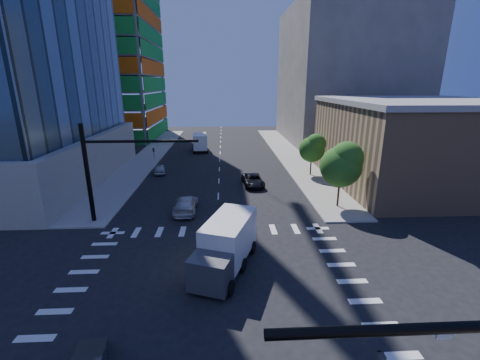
{
  "coord_description": "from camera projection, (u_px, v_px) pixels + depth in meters",
  "views": [
    {
      "loc": [
        0.74,
        -16.76,
        12.42
      ],
      "look_at": [
        2.0,
        8.0,
        4.93
      ],
      "focal_mm": 24.0,
      "sensor_mm": 36.0,
      "label": 1
    }
  ],
  "objects": [
    {
      "name": "ground",
      "position": [
        214.0,
        295.0,
        19.58
      ],
      "size": [
        160.0,
        160.0,
        0.0
      ],
      "primitive_type": "plane",
      "color": "black",
      "rests_on": "ground"
    },
    {
      "name": "road_markings",
      "position": [
        214.0,
        295.0,
        19.58
      ],
      "size": [
        20.0,
        20.0,
        0.01
      ],
      "primitive_type": "cube",
      "color": "silver",
      "rests_on": "ground"
    },
    {
      "name": "sidewalk_ne",
      "position": [
        289.0,
        154.0,
        58.41
      ],
      "size": [
        5.0,
        60.0,
        0.15
      ],
      "primitive_type": "cube",
      "color": "gray",
      "rests_on": "ground"
    },
    {
      "name": "sidewalk_nw",
      "position": [
        150.0,
        155.0,
        57.19
      ],
      "size": [
        5.0,
        60.0,
        0.15
      ],
      "primitive_type": "cube",
      "color": "gray",
      "rests_on": "ground"
    },
    {
      "name": "construction_building",
      "position": [
        94.0,
        25.0,
        70.34
      ],
      "size": [
        25.16,
        34.5,
        70.6
      ],
      "color": "gray",
      "rests_on": "ground"
    },
    {
      "name": "commercial_building",
      "position": [
        417.0,
        142.0,
        40.29
      ],
      "size": [
        20.5,
        22.5,
        10.6
      ],
      "color": "#987B58",
      "rests_on": "ground"
    },
    {
      "name": "bg_building_ne",
      "position": [
        344.0,
        76.0,
        69.42
      ],
      "size": [
        24.0,
        30.0,
        28.0
      ],
      "primitive_type": "cube",
      "color": "#625C58",
      "rests_on": "ground"
    },
    {
      "name": "signal_mast_nw",
      "position": [
        104.0,
        165.0,
        28.5
      ],
      "size": [
        10.2,
        0.4,
        9.0
      ],
      "color": "black",
      "rests_on": "sidewalk_nw"
    },
    {
      "name": "tree_south",
      "position": [
        343.0,
        164.0,
        32.13
      ],
      "size": [
        4.16,
        4.16,
        6.82
      ],
      "color": "#382316",
      "rests_on": "sidewalk_ne"
    },
    {
      "name": "tree_north",
      "position": [
        313.0,
        148.0,
        43.82
      ],
      "size": [
        3.54,
        3.52,
        5.78
      ],
      "color": "#382316",
      "rests_on": "sidewalk_ne"
    },
    {
      "name": "car_nb_far",
      "position": [
        253.0,
        180.0,
        40.42
      ],
      "size": [
        2.81,
        5.33,
        1.43
      ],
      "primitive_type": "imported",
      "rotation": [
        0.0,
        0.0,
        0.09
      ],
      "color": "black",
      "rests_on": "ground"
    },
    {
      "name": "car_sb_near",
      "position": [
        186.0,
        204.0,
        32.2
      ],
      "size": [
        2.18,
        5.34,
        1.55
      ],
      "primitive_type": "imported",
      "rotation": [
        0.0,
        0.0,
        3.14
      ],
      "color": "silver",
      "rests_on": "ground"
    },
    {
      "name": "car_sb_mid",
      "position": [
        160.0,
        169.0,
        45.91
      ],
      "size": [
        2.22,
        4.1,
        1.32
      ],
      "primitive_type": "imported",
      "rotation": [
        0.0,
        0.0,
        3.32
      ],
      "color": "#B7B9C0",
      "rests_on": "ground"
    },
    {
      "name": "box_truck_near",
      "position": [
        224.0,
        250.0,
        21.81
      ],
      "size": [
        4.88,
        7.14,
        3.45
      ],
      "rotation": [
        0.0,
        0.0,
        -0.35
      ],
      "color": "black",
      "rests_on": "ground"
    },
    {
      "name": "box_truck_far",
      "position": [
        200.0,
        143.0,
        61.4
      ],
      "size": [
        3.31,
        6.56,
        3.32
      ],
      "rotation": [
        0.0,
        0.0,
        3.24
      ],
      "color": "black",
      "rests_on": "ground"
    }
  ]
}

